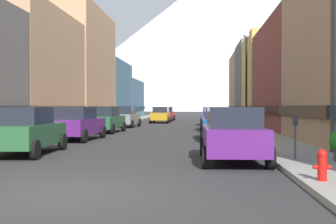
{
  "coord_description": "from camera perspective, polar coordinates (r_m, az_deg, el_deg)",
  "views": [
    {
      "loc": [
        2.74,
        -8.52,
        1.8
      ],
      "look_at": [
        -0.63,
        35.43,
        1.23
      ],
      "focal_mm": 44.82,
      "sensor_mm": 36.0,
      "label": 1
    }
  ],
  "objects": [
    {
      "name": "ground_plane",
      "position": [
        9.13,
        -13.42,
        -10.64
      ],
      "size": [
        400.0,
        400.0,
        0.0
      ],
      "primitive_type": "plane",
      "color": "#2E2E2E"
    },
    {
      "name": "sidewalk_left",
      "position": [
        44.47,
        -7.28,
        -1.49
      ],
      "size": [
        2.5,
        100.0,
        0.15
      ],
      "primitive_type": "cube",
      "color": "gray",
      "rests_on": "ground"
    },
    {
      "name": "sidewalk_right",
      "position": [
        43.69,
        9.0,
        -1.53
      ],
      "size": [
        2.5,
        100.0,
        0.15
      ],
      "primitive_type": "cube",
      "color": "gray",
      "rests_on": "ground"
    },
    {
      "name": "storefront_left_2",
      "position": [
        33.91,
        -20.8,
        4.99
      ],
      "size": [
        8.58,
        11.95,
        9.0
      ],
      "color": "tan",
      "rests_on": "ground"
    },
    {
      "name": "storefront_left_3",
      "position": [
        45.93,
        -13.15,
        5.69
      ],
      "size": [
        7.38,
        13.05,
        11.92
      ],
      "color": "tan",
      "rests_on": "ground"
    },
    {
      "name": "storefront_left_4",
      "position": [
        58.58,
        -10.62,
        2.71
      ],
      "size": [
        10.13,
        12.3,
        7.93
      ],
      "color": "slate",
      "rests_on": "ground"
    },
    {
      "name": "storefront_left_5",
      "position": [
        71.12,
        -7.51,
        1.69
      ],
      "size": [
        9.13,
        13.2,
        6.21
      ],
      "color": "slate",
      "rests_on": "ground"
    },
    {
      "name": "storefront_right_2",
      "position": [
        33.48,
        20.94,
        4.25
      ],
      "size": [
        9.8,
        13.82,
        8.05
      ],
      "color": "brown",
      "rests_on": "ground"
    },
    {
      "name": "storefront_right_3",
      "position": [
        44.91,
        14.72,
        4.02
      ],
      "size": [
        6.85,
        9.58,
        9.1
      ],
      "color": "#D8B259",
      "rests_on": "ground"
    },
    {
      "name": "storefront_right_4",
      "position": [
        54.75,
        13.73,
        3.78
      ],
      "size": [
        8.51,
        9.37,
        9.77
      ],
      "color": "#66605B",
      "rests_on": "ground"
    },
    {
      "name": "storefront_right_5",
      "position": [
        64.88,
        11.5,
        3.22
      ],
      "size": [
        6.82,
        11.16,
        9.59
      ],
      "color": "tan",
      "rests_on": "ground"
    },
    {
      "name": "car_left_0",
      "position": [
        16.6,
        -18.83,
        -2.4
      ],
      "size": [
        2.24,
        4.48,
        1.78
      ],
      "color": "#265933",
      "rests_on": "ground"
    },
    {
      "name": "car_left_1",
      "position": [
        22.85,
        -12.26,
        -1.53
      ],
      "size": [
        2.25,
        4.48,
        1.78
      ],
      "color": "#591E72",
      "rests_on": "ground"
    },
    {
      "name": "car_left_2",
      "position": [
        29.21,
        -8.56,
        -1.03
      ],
      "size": [
        2.22,
        4.47,
        1.78
      ],
      "color": "#265933",
      "rests_on": "ground"
    },
    {
      "name": "car_left_3",
      "position": [
        36.85,
        -5.84,
        -0.66
      ],
      "size": [
        2.24,
        4.48,
        1.78
      ],
      "color": "slate",
      "rests_on": "ground"
    },
    {
      "name": "car_right_0",
      "position": [
        13.8,
        8.79,
        -3.01
      ],
      "size": [
        2.13,
        4.43,
        1.78
      ],
      "color": "#591E72",
      "rests_on": "ground"
    },
    {
      "name": "car_right_1",
      "position": [
        22.62,
        7.07,
        -1.54
      ],
      "size": [
        2.12,
        4.43,
        1.78
      ],
      "color": "#19478C",
      "rests_on": "ground"
    },
    {
      "name": "car_right_2",
      "position": [
        31.86,
        6.29,
        -0.88
      ],
      "size": [
        2.07,
        4.4,
        1.78
      ],
      "color": "#591E72",
      "rests_on": "ground"
    },
    {
      "name": "car_right_3",
      "position": [
        40.84,
        5.88,
        -0.53
      ],
      "size": [
        2.12,
        4.43,
        1.78
      ],
      "color": "#19478C",
      "rests_on": "ground"
    },
    {
      "name": "car_driving_0",
      "position": [
        46.11,
        -1.01,
        -0.38
      ],
      "size": [
        2.06,
        4.4,
        1.78
      ],
      "color": "#B28419",
      "rests_on": "ground"
    },
    {
      "name": "car_driving_1",
      "position": [
        54.2,
        -0.2,
        -0.21
      ],
      "size": [
        2.06,
        4.4,
        1.78
      ],
      "color": "#9E1111",
      "rests_on": "ground"
    },
    {
      "name": "fire_hydrant_near",
      "position": [
        9.98,
        20.24,
        -6.64
      ],
      "size": [
        0.4,
        0.22,
        0.7
      ],
      "color": "red",
      "rests_on": "sidewalk_right"
    },
    {
      "name": "parking_meter_near",
      "position": [
        13.88,
        16.91,
        -2.54
      ],
      "size": [
        0.14,
        0.1,
        1.33
      ],
      "color": "#595960",
      "rests_on": "sidewalk_right"
    },
    {
      "name": "pedestrian_0",
      "position": [
        29.06,
        -13.64,
        -1.08
      ],
      "size": [
        0.36,
        0.36,
        1.61
      ],
      "color": "maroon",
      "rests_on": "sidewalk_left"
    },
    {
      "name": "streetlamp_right",
      "position": [
        24.23,
        10.61,
        5.91
      ],
      "size": [
        0.36,
        0.36,
        5.86
      ],
      "color": "black",
      "rests_on": "sidewalk_right"
    },
    {
      "name": "mountain_backdrop",
      "position": [
        273.52,
        9.12,
        10.65
      ],
      "size": [
        240.55,
        240.55,
        97.8
      ],
      "primitive_type": "cone",
      "color": "silver",
      "rests_on": "ground"
    }
  ]
}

